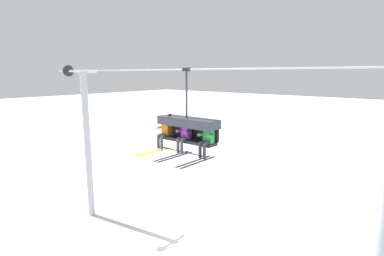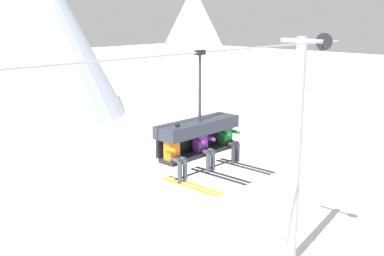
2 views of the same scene
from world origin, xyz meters
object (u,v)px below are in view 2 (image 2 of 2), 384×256
skier_orange (176,153)px  skier_purple (204,145)px  chairlift_chair (197,132)px  lift_tower_far (297,149)px  skier_green (229,138)px

skier_orange → skier_purple: skier_orange is taller
chairlift_chair → lift_tower_far: bearing=6.8°
lift_tower_far → skier_purple: 6.21m
skier_purple → skier_green: (0.98, 0.00, 0.00)m
chairlift_chair → skier_green: 1.05m
lift_tower_far → skier_green: lift_tower_far is taller
chairlift_chair → skier_orange: size_ratio=1.68×
skier_green → chairlift_chair: bearing=167.2°
lift_tower_far → skier_purple: size_ratio=4.93×
lift_tower_far → chairlift_chair: bearing=-173.2°
skier_green → skier_purple: bearing=180.0°
chairlift_chair → skier_purple: bearing=-90.0°
chairlift_chair → skier_green: size_ratio=1.68×
lift_tower_far → skier_purple: (-5.96, -0.93, 1.51)m
skier_green → lift_tower_far: bearing=10.6°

